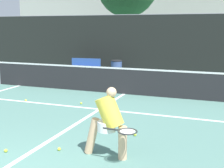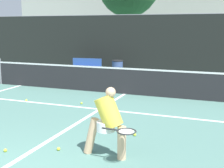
% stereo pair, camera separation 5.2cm
% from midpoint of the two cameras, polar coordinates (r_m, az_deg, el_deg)
% --- Properties ---
extents(court_service_line, '(8.25, 0.10, 0.01)m').
position_cam_midpoint_polar(court_service_line, '(9.15, -2.44, -4.62)').
color(court_service_line, white).
rests_on(court_service_line, ground).
extents(court_center_mark, '(0.10, 6.87, 0.01)m').
position_cam_midpoint_polar(court_center_mark, '(8.10, -5.84, -6.69)').
color(court_center_mark, white).
rests_on(court_center_mark, ground).
extents(net, '(11.09, 0.09, 1.07)m').
position_cam_midpoint_polar(net, '(11.08, 2.10, 0.74)').
color(net, slate).
rests_on(net, ground).
extents(fence_back, '(24.00, 0.06, 2.94)m').
position_cam_midpoint_polar(fence_back, '(14.85, 7.22, 6.87)').
color(fence_back, black).
rests_on(fence_back, ground).
extents(player_practicing, '(1.14, 0.64, 1.33)m').
position_cam_midpoint_polar(player_practicing, '(5.72, -0.89, -6.68)').
color(player_practicing, '#DBAD84').
rests_on(player_practicing, ground).
extents(tennis_ball_scattered_1, '(0.07, 0.07, 0.07)m').
position_cam_midpoint_polar(tennis_ball_scattered_1, '(8.97, -1.45, -4.73)').
color(tennis_ball_scattered_1, '#D1E033').
rests_on(tennis_ball_scattered_1, ground).
extents(tennis_ball_scattered_2, '(0.07, 0.07, 0.07)m').
position_cam_midpoint_polar(tennis_ball_scattered_2, '(6.48, -19.07, -11.44)').
color(tennis_ball_scattered_2, '#D1E033').
rests_on(tennis_ball_scattered_2, ground).
extents(tennis_ball_scattered_3, '(0.07, 0.07, 0.07)m').
position_cam_midpoint_polar(tennis_ball_scattered_3, '(6.30, -9.88, -11.63)').
color(tennis_ball_scattered_3, '#D1E033').
rests_on(tennis_ball_scattered_3, ground).
extents(tennis_ball_scattered_4, '(0.07, 0.07, 0.07)m').
position_cam_midpoint_polar(tennis_ball_scattered_4, '(10.48, -15.63, -2.88)').
color(tennis_ball_scattered_4, '#D1E033').
rests_on(tennis_ball_scattered_4, ground).
extents(tennis_ball_scattered_7, '(0.07, 0.07, 0.07)m').
position_cam_midpoint_polar(tennis_ball_scattered_7, '(7.00, 4.03, -9.21)').
color(tennis_ball_scattered_7, '#D1E033').
rests_on(tennis_ball_scattered_7, ground).
extents(tennis_ball_scattered_8, '(0.07, 0.07, 0.07)m').
position_cam_midpoint_polar(tennis_ball_scattered_8, '(9.77, -5.81, -3.51)').
color(tennis_ball_scattered_8, '#D1E033').
rests_on(tennis_ball_scattered_8, ground).
extents(courtside_bench, '(1.50, 0.53, 0.86)m').
position_cam_midpoint_polar(courtside_bench, '(15.12, -4.99, 3.16)').
color(courtside_bench, '#2D519E').
rests_on(courtside_bench, ground).
extents(trash_bin, '(0.54, 0.54, 0.82)m').
position_cam_midpoint_polar(trash_bin, '(14.68, 0.72, 2.78)').
color(trash_bin, '#384C7F').
rests_on(trash_bin, ground).
extents(building_far, '(36.00, 2.40, 5.44)m').
position_cam_midpoint_polar(building_far, '(29.96, 14.41, 10.84)').
color(building_far, '#B2ADA3').
rests_on(building_far, ground).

